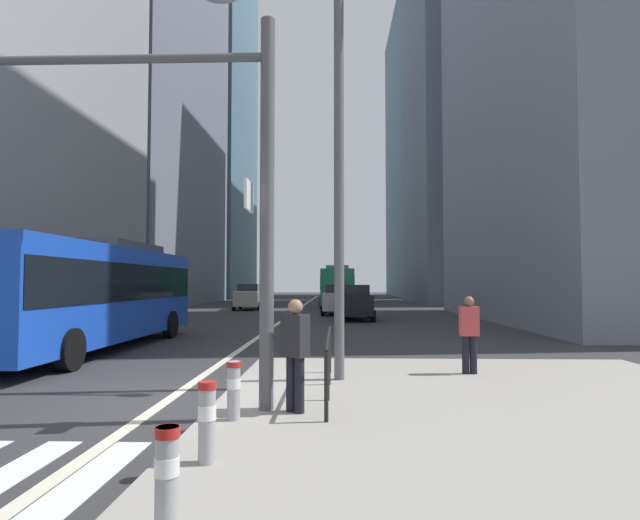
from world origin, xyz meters
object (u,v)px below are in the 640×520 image
(city_bus_red_receding, at_px, (337,285))
(car_receding_near, at_px, (354,302))
(pedestrian_walking, at_px, (469,331))
(city_bus_blue_oncoming, at_px, (94,290))
(traffic_signal_gantry, at_px, (117,147))
(car_receding_far, at_px, (338,299))
(street_lamp_post, at_px, (339,122))
(bollard_left, at_px, (207,418))
(pedestrian_waiting, at_px, (295,349))
(city_bus_red_distant, at_px, (339,284))
(bollard_front, at_px, (167,472))
(car_oncoming_mid, at_px, (260,295))
(bollard_right, at_px, (234,387))
(car_oncoming_far, at_px, (249,297))

(city_bus_red_receding, relative_size, car_receding_near, 2.40)
(pedestrian_walking, bearing_deg, city_bus_blue_oncoming, 156.32)
(traffic_signal_gantry, bearing_deg, car_receding_far, 82.17)
(street_lamp_post, bearing_deg, bollard_left, -106.83)
(bollard_left, bearing_deg, pedestrian_waiting, 70.47)
(city_bus_red_distant, bearing_deg, city_bus_red_receding, -90.59)
(bollard_front, bearing_deg, city_bus_blue_oncoming, 118.08)
(car_receding_far, xyz_separation_m, pedestrian_walking, (2.69, -22.25, 0.05))
(car_oncoming_mid, bearing_deg, city_bus_red_receding, -19.79)
(city_bus_red_distant, height_order, bollard_right, city_bus_red_distant)
(bollard_front, xyz_separation_m, pedestrian_walking, (4.10, 6.90, 0.45))
(city_bus_red_receding, xyz_separation_m, city_bus_red_distant, (0.23, 22.42, 0.00))
(car_receding_near, height_order, bollard_right, car_receding_near)
(city_bus_red_distant, xyz_separation_m, street_lamp_post, (-0.25, -54.97, 3.45))
(city_bus_red_receding, height_order, bollard_left, city_bus_red_receding)
(car_oncoming_mid, xyz_separation_m, car_receding_far, (6.84, -12.05, 0.00))
(city_bus_blue_oncoming, xyz_separation_m, car_oncoming_mid, (0.62, 29.84, -0.85))
(street_lamp_post, relative_size, bollard_left, 9.37)
(city_bus_blue_oncoming, relative_size, city_bus_red_distant, 1.02)
(city_bus_red_receding, relative_size, pedestrian_walking, 6.62)
(car_receding_near, bearing_deg, city_bus_red_receding, 93.68)
(city_bus_blue_oncoming, bearing_deg, pedestrian_waiting, -48.85)
(city_bus_blue_oncoming, distance_m, pedestrian_waiting, 10.30)
(car_oncoming_mid, distance_m, pedestrian_waiting, 38.07)
(car_receding_near, xyz_separation_m, bollard_left, (-2.37, -22.91, -0.36))
(city_bus_red_distant, xyz_separation_m, traffic_signal_gantry, (-3.70, -57.40, 2.31))
(car_oncoming_mid, xyz_separation_m, bollard_right, (5.32, -38.03, -0.39))
(pedestrian_waiting, bearing_deg, bollard_left, -109.53)
(city_bus_red_receding, relative_size, pedestrian_waiting, 6.47)
(city_bus_blue_oncoming, xyz_separation_m, car_receding_near, (8.37, 13.02, -0.85))
(city_bus_red_distant, height_order, car_oncoming_far, city_bus_red_distant)
(car_oncoming_far, bearing_deg, pedestrian_walking, -71.36)
(car_receding_near, relative_size, bollard_front, 5.66)
(city_bus_blue_oncoming, distance_m, bollard_right, 10.19)
(car_receding_far, xyz_separation_m, traffic_signal_gantry, (-3.49, -25.39, 3.16))
(city_bus_red_distant, distance_m, bollard_right, 58.03)
(car_receding_far, bearing_deg, bollard_right, -93.36)
(traffic_signal_gantry, height_order, bollard_right, traffic_signal_gantry)
(car_oncoming_mid, distance_m, traffic_signal_gantry, 37.71)
(bollard_front, height_order, bollard_left, bollard_left)
(city_bus_red_distant, xyz_separation_m, bollard_left, (-1.67, -59.70, -1.21))
(car_oncoming_mid, bearing_deg, traffic_signal_gantry, -84.88)
(bollard_left, bearing_deg, car_oncoming_mid, 97.71)
(street_lamp_post, relative_size, bollard_front, 10.14)
(city_bus_red_receding, height_order, car_receding_far, city_bus_red_receding)
(city_bus_red_distant, relative_size, bollard_front, 13.88)
(bollard_left, relative_size, bollard_right, 1.06)
(bollard_right, bearing_deg, bollard_left, -88.05)
(city_bus_red_distant, distance_m, car_receding_far, 32.03)
(bollard_left, bearing_deg, city_bus_blue_oncoming, 121.23)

